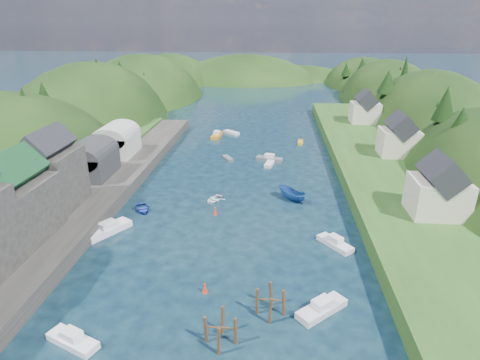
# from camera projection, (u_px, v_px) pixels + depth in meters

# --- Properties ---
(ground) EXTENTS (600.00, 600.00, 0.00)m
(ground) POSITION_uv_depth(u_px,v_px,m) (249.00, 159.00, 83.35)
(ground) COLOR black
(ground) RESTS_ON ground
(hillside_left) EXTENTS (44.00, 245.56, 52.00)m
(hillside_left) POSITION_uv_depth(u_px,v_px,m) (96.00, 153.00, 113.08)
(hillside_left) COLOR black
(hillside_left) RESTS_ON ground
(hillside_right) EXTENTS (36.00, 245.56, 48.00)m
(hillside_right) POSITION_uv_depth(u_px,v_px,m) (425.00, 160.00, 105.62)
(hillside_right) COLOR black
(hillside_right) RESTS_ON ground
(far_hills) EXTENTS (103.00, 68.00, 44.00)m
(far_hills) POSITION_uv_depth(u_px,v_px,m) (267.00, 101.00, 202.02)
(far_hills) COLOR black
(far_hills) RESTS_ON ground
(hill_trees) EXTENTS (91.71, 151.97, 12.64)m
(hill_trees) POSITION_uv_depth(u_px,v_px,m) (253.00, 93.00, 93.35)
(hill_trees) COLOR black
(hill_trees) RESTS_ON ground
(quay_left) EXTENTS (12.00, 110.00, 2.00)m
(quay_left) POSITION_uv_depth(u_px,v_px,m) (68.00, 215.00, 57.14)
(quay_left) COLOR #2D2B28
(quay_left) RESTS_ON ground
(terrace_left_grass) EXTENTS (12.00, 110.00, 2.50)m
(terrace_left_grass) POSITION_uv_depth(u_px,v_px,m) (21.00, 211.00, 57.61)
(terrace_left_grass) COLOR #234719
(terrace_left_grass) RESTS_ON ground
(boat_sheds) EXTENTS (7.00, 21.00, 7.50)m
(boat_sheds) POSITION_uv_depth(u_px,v_px,m) (104.00, 147.00, 73.31)
(boat_sheds) COLOR #2D2D30
(boat_sheds) RESTS_ON quay_left
(terrace_right) EXTENTS (16.00, 120.00, 2.40)m
(terrace_right) POSITION_uv_depth(u_px,v_px,m) (385.00, 174.00, 71.64)
(terrace_right) COLOR #234719
(terrace_right) RESTS_ON ground
(right_bank_cottages) EXTENTS (9.00, 59.24, 8.41)m
(right_bank_cottages) POSITION_uv_depth(u_px,v_px,m) (393.00, 137.00, 77.40)
(right_bank_cottages) COLOR beige
(right_bank_cottages) RESTS_ON terrace_right
(piling_cluster_near) EXTENTS (3.14, 2.93, 3.46)m
(piling_cluster_near) POSITION_uv_depth(u_px,v_px,m) (221.00, 333.00, 35.34)
(piling_cluster_near) COLOR #382314
(piling_cluster_near) RESTS_ON ground
(piling_cluster_far) EXTENTS (3.06, 2.87, 3.45)m
(piling_cluster_far) POSITION_uv_depth(u_px,v_px,m) (270.00, 304.00, 38.87)
(piling_cluster_far) COLOR #382314
(piling_cluster_far) RESTS_ON ground
(channel_buoy_near) EXTENTS (0.70, 0.70, 1.10)m
(channel_buoy_near) POSITION_uv_depth(u_px,v_px,m) (205.00, 288.00, 42.27)
(channel_buoy_near) COLOR red
(channel_buoy_near) RESTS_ON ground
(channel_buoy_far) EXTENTS (0.70, 0.70, 1.10)m
(channel_buoy_far) POSITION_uv_depth(u_px,v_px,m) (215.00, 211.00, 59.36)
(channel_buoy_far) COLOR red
(channel_buoy_far) RESTS_ON ground
(moored_boats) EXTENTS (35.06, 80.11, 2.09)m
(moored_boats) POSITION_uv_depth(u_px,v_px,m) (233.00, 209.00, 59.75)
(moored_boats) COLOR white
(moored_boats) RESTS_ON ground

